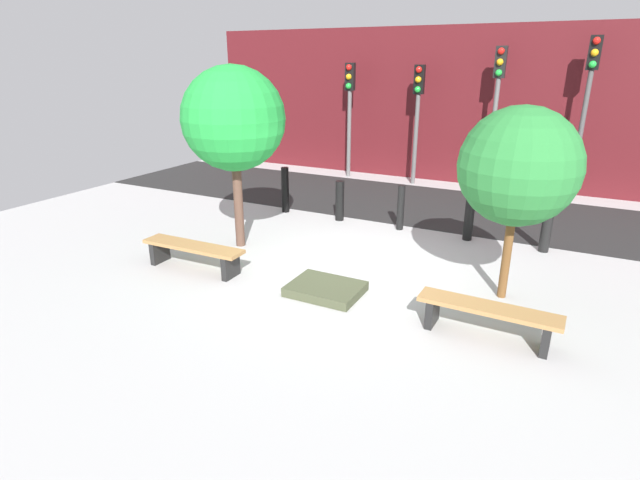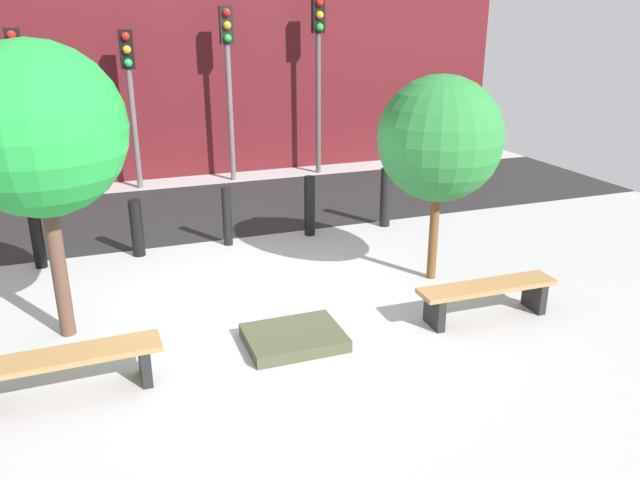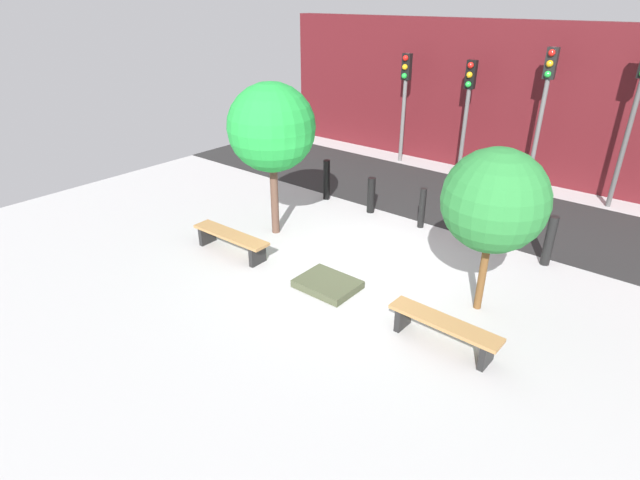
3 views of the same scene
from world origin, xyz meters
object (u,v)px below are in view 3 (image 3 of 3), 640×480
tree_behind_right_bench (495,201)px  traffic_light_east (637,99)px  bollard_right (481,223)px  traffic_light_west (405,88)px  traffic_light_mid_east (545,95)px  bench_left (231,239)px  tree_behind_left_bench (271,128)px  bollard_far_left (327,180)px  traffic_light_mid_west (468,97)px  bollard_far_right (549,241)px  bollard_center (422,208)px  bollard_left (371,195)px  bench_right (444,328)px  planter_bed (328,284)px

tree_behind_right_bench → traffic_light_east: traffic_light_east is taller
bollard_right → traffic_light_west: 6.50m
tree_behind_right_bench → traffic_light_mid_east: bearing=102.0°
traffic_light_mid_east → bench_left: bearing=-113.7°
tree_behind_left_bench → bollard_far_left: size_ratio=3.14×
traffic_light_west → traffic_light_mid_west: 2.10m
tree_behind_left_bench → bollard_right: bearing=31.5°
tree_behind_left_bench → bollard_far_right: size_ratio=3.20×
bollard_center → tree_behind_right_bench: bearing=-44.1°
traffic_light_mid_west → tree_behind_right_bench: bearing=-62.1°
bench_left → bollard_right: (3.90, 3.74, 0.19)m
bollard_left → tree_behind_left_bench: bearing=-113.3°
bollard_far_left → bollard_center: bollard_far_left is taller
bollard_center → traffic_light_mid_west: 4.74m
bench_right → bollard_center: size_ratio=1.87×
bench_left → traffic_light_east: traffic_light_east is taller
bench_right → bollard_center: bearing=124.6°
bollard_far_right → traffic_light_east: size_ratio=0.27×
traffic_light_mid_east → planter_bed: bearing=-97.7°
bench_left → planter_bed: (2.46, 0.20, -0.26)m
bench_left → traffic_light_mid_east: size_ratio=0.51×
traffic_light_mid_east → tree_behind_right_bench: bearing=-78.0°
bench_right → bollard_far_right: size_ratio=1.71×
tree_behind_left_bench → tree_behind_right_bench: tree_behind_left_bench is taller
bollard_far_left → traffic_light_east: (6.01, 4.24, 2.20)m
tree_behind_left_bench → traffic_light_west: (-0.68, 6.63, -0.09)m
bollard_far_right → traffic_light_mid_west: 6.04m
traffic_light_mid_west → bench_right: bearing=-66.3°
bench_right → bollard_far_right: 3.77m
tree_behind_left_bench → traffic_light_west: 6.67m
bollard_far_right → bollard_far_left: bearing=180.0°
bollard_left → bollard_center: bollard_center is taller
bench_right → traffic_light_mid_west: traffic_light_mid_west is taller
traffic_light_east → traffic_light_mid_east: bearing=-180.0°
planter_bed → traffic_light_mid_east: bearing=82.3°
bench_right → planter_bed: bearing=176.6°
bench_left → bench_right: (4.92, 0.00, -0.00)m
tree_behind_left_bench → traffic_light_east: 8.69m
traffic_light_mid_west → traffic_light_mid_east: (2.10, 0.00, 0.30)m
tree_behind_left_bench → bollard_left: size_ratio=3.73×
bollard_center → bollard_far_right: bearing=0.0°
tree_behind_left_bench → planter_bed: bearing=-25.1°
bollard_far_left → bench_right: bearing=-35.1°
bollard_left → traffic_light_east: (4.58, 4.24, 2.29)m
bollard_far_left → bollard_right: bollard_far_left is taller
tree_behind_left_bench → bollard_center: size_ratio=3.48×
bollard_far_left → bollard_right: size_ratio=1.04×
bollard_right → traffic_light_mid_east: size_ratio=0.27×
bollard_left → traffic_light_west: traffic_light_west is taller
traffic_light_west → traffic_light_east: size_ratio=0.84×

